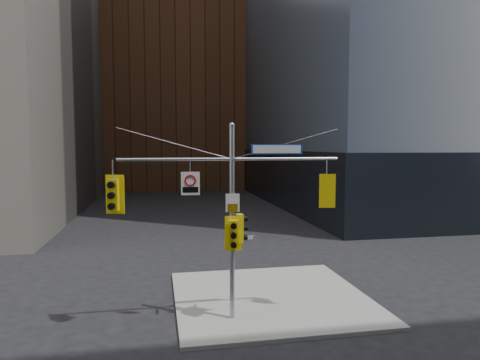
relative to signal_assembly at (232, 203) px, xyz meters
name	(u,v)px	position (x,y,z in m)	size (l,w,h in m)	color
ground	(243,347)	(0.00, -1.99, -4.42)	(160.00, 160.00, 0.00)	black
sidewalk_corner	(271,297)	(2.00, 2.01, -4.34)	(8.00, 8.00, 0.15)	gray
podium_ne	(423,175)	(28.00, 30.01, -1.42)	(36.40, 36.40, 6.00)	black
brick_midrise	(173,99)	(0.00, 56.01, 9.58)	(26.00, 20.00, 28.00)	brown
signal_assembly	(232,203)	(0.00, 0.00, 0.00)	(8.00, 0.80, 7.30)	#999CA1
traffic_light_west_arm	(113,195)	(-4.12, 0.01, 0.38)	(0.64, 0.59, 1.35)	yellow
traffic_light_east_arm	(326,190)	(3.60, 0.00, 0.38)	(0.60, 0.53, 1.26)	yellow
traffic_light_pole_side	(241,228)	(0.32, 0.01, -0.93)	(0.40, 0.34, 1.04)	yellow
traffic_light_pole_front	(233,234)	(0.00, -0.27, -1.09)	(0.60, 0.52, 1.27)	yellow
street_sign_blade	(277,149)	(1.66, 0.00, 1.93)	(1.92, 0.05, 0.37)	#1130A1
regulatory_sign_arm	(190,183)	(-1.49, -0.02, 0.76)	(0.66, 0.10, 0.82)	silver
regulatory_sign_pole	(233,203)	(0.00, -0.12, 0.00)	(0.50, 0.07, 0.66)	silver
street_blade_ew	(244,238)	(0.45, 0.01, -1.29)	(0.66, 0.07, 0.13)	silver
street_blade_ns	(230,242)	(0.00, 0.46, -1.53)	(0.08, 0.71, 0.14)	#145926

